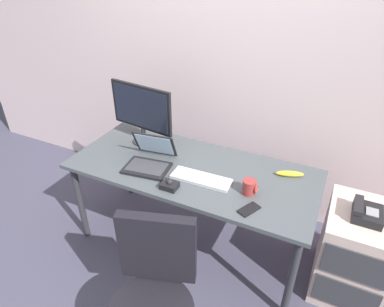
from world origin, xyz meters
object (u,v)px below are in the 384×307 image
Objects in this scene: monitor_main at (141,110)px; laptop at (150,159)px; file_cabinet at (353,252)px; trackball_mouse at (169,185)px; banana at (290,174)px; desk_phone at (366,213)px; coffee_mug at (249,187)px; keyboard at (201,178)px; cell_phone at (249,209)px.

monitor_main reaches higher than laptop.
monitor_main reaches higher than file_cabinet.
banana is (0.68, 0.47, -0.00)m from trackball_mouse.
desk_phone is at bearing -3.58° from monitor_main.
monitor_main is (-1.67, 0.09, 0.67)m from file_cabinet.
laptop is at bearing -162.30° from banana.
laptop is at bearing -49.89° from monitor_main.
coffee_mug reaches higher than desk_phone.
cell_phone is at bearing -21.57° from keyboard.
monitor_main is 1.34× the size of keyboard.
coffee_mug is at bearing 133.79° from cell_phone.
desk_phone reaches higher than file_cabinet.
desk_phone is 0.52m from banana.
trackball_mouse is 0.83m from banana.
trackball_mouse is 1.12× the size of coffee_mug.
cell_phone is at bearing -72.11° from coffee_mug.
file_cabinet is 1.31m from trackball_mouse.
coffee_mug is 0.52× the size of banana.
coffee_mug is at bearing 0.39° from keyboard.
trackball_mouse is at bearing -163.07° from file_cabinet.
coffee_mug is 0.69× the size of cell_phone.
keyboard is 0.41m from laptop.
keyboard is (-1.03, -0.19, 0.41)m from file_cabinet.
monitor_main is 1.14m from cell_phone.
cell_phone is (0.53, 0.02, -0.02)m from trackball_mouse.
cell_phone is at bearing -107.55° from banana.
keyboard is 0.61m from banana.
laptop is (-0.41, 0.01, 0.04)m from keyboard.
trackball_mouse is at bearing -34.39° from laptop.
desk_phone is at bearing 14.01° from coffee_mug.
banana is (0.94, 0.30, -0.03)m from laptop.
file_cabinet is 3.26× the size of desk_phone.
cell_phone is at bearing -152.15° from file_cabinet.
monitor_main is 5.05× the size of trackball_mouse.
monitor_main is at bearing 164.10° from coffee_mug.
cell_phone is (0.05, -0.15, -0.04)m from coffee_mug.
monitor_main reaches higher than banana.
keyboard is at bearing -179.61° from coffee_mug.
monitor_main is at bearing 176.42° from desk_phone.
banana is (0.19, 0.30, -0.03)m from coffee_mug.
cell_phone is (-0.65, -0.34, 0.40)m from file_cabinet.
monitor_main is 1.03m from coffee_mug.
cell_phone is (0.79, -0.16, -0.05)m from laptop.
banana is (0.53, 0.31, 0.01)m from keyboard.
file_cabinet is at bearing 16.93° from trackball_mouse.
file_cabinet is at bearing 7.28° from laptop.
keyboard is at bearing 48.45° from trackball_mouse.
file_cabinet is 3.44× the size of banana.
laptop is 0.81m from cell_phone.
laptop is 0.98m from banana.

